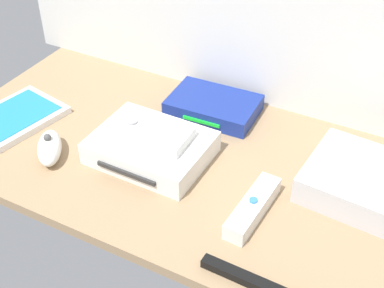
{
  "coord_description": "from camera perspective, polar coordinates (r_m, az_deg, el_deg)",
  "views": [
    {
      "loc": [
        35.41,
        -67.08,
        63.48
      ],
      "look_at": [
        0.0,
        0.0,
        4.0
      ],
      "focal_mm": 49.71,
      "sensor_mm": 36.0,
      "label": 1
    }
  ],
  "objects": [
    {
      "name": "mini_computer",
      "position": [
        0.95,
        17.35,
        -3.66
      ],
      "size": [
        18.24,
        18.24,
        5.3
      ],
      "rotation": [
        0.0,
        0.0,
        -0.08
      ],
      "color": "silver",
      "rests_on": "ground_plane"
    },
    {
      "name": "ground_plane",
      "position": [
        1.0,
        0.0,
        -2.26
      ],
      "size": [
        100.0,
        48.0,
        2.0
      ],
      "primitive_type": "cube",
      "color": "#9E7F5B",
      "rests_on": "ground"
    },
    {
      "name": "game_console",
      "position": [
        0.99,
        -4.43,
        -0.39
      ],
      "size": [
        21.2,
        16.7,
        4.4
      ],
      "rotation": [
        0.0,
        0.0,
        -0.01
      ],
      "color": "white",
      "rests_on": "ground_plane"
    },
    {
      "name": "remote_classic_pad",
      "position": [
        0.97,
        -4.4,
        1.24
      ],
      "size": [
        14.64,
        8.43,
        2.4
      ],
      "rotation": [
        0.0,
        0.0,
        0.03
      ],
      "color": "white",
      "rests_on": "game_console"
    },
    {
      "name": "game_case",
      "position": [
        1.14,
        -18.61,
        2.63
      ],
      "size": [
        17.0,
        21.26,
        1.56
      ],
      "rotation": [
        0.0,
        0.0,
        -0.19
      ],
      "color": "white",
      "rests_on": "ground_plane"
    },
    {
      "name": "network_router",
      "position": [
        1.11,
        2.32,
        4.1
      ],
      "size": [
        18.51,
        12.96,
        3.4
      ],
      "rotation": [
        0.0,
        0.0,
        0.04
      ],
      "color": "navy",
      "rests_on": "ground_plane"
    },
    {
      "name": "remote_wand",
      "position": [
        0.88,
        6.54,
        -6.8
      ],
      "size": [
        4.34,
        14.96,
        3.4
      ],
      "rotation": [
        0.0,
        0.0,
        -0.05
      ],
      "color": "white",
      "rests_on": "ground_plane"
    },
    {
      "name": "remote_nunchuk",
      "position": [
        1.02,
        -15.04,
        -0.38
      ],
      "size": [
        9.48,
        10.66,
        5.1
      ],
      "rotation": [
        0.0,
        0.0,
        0.64
      ],
      "color": "white",
      "rests_on": "ground_plane"
    }
  ]
}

